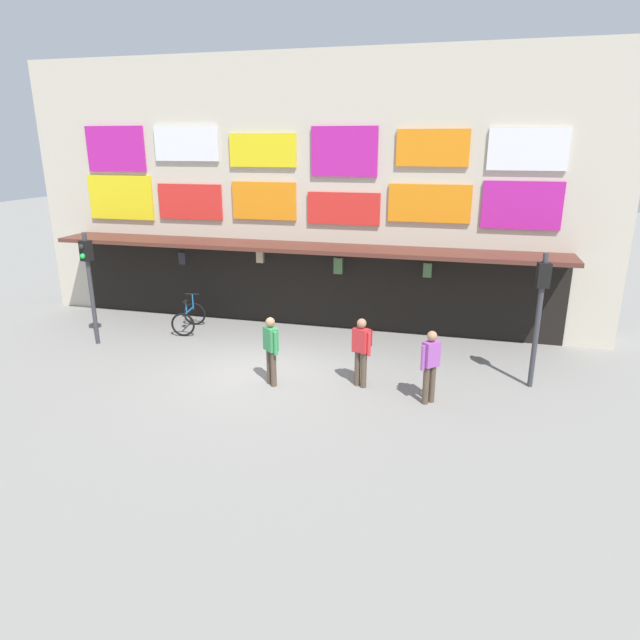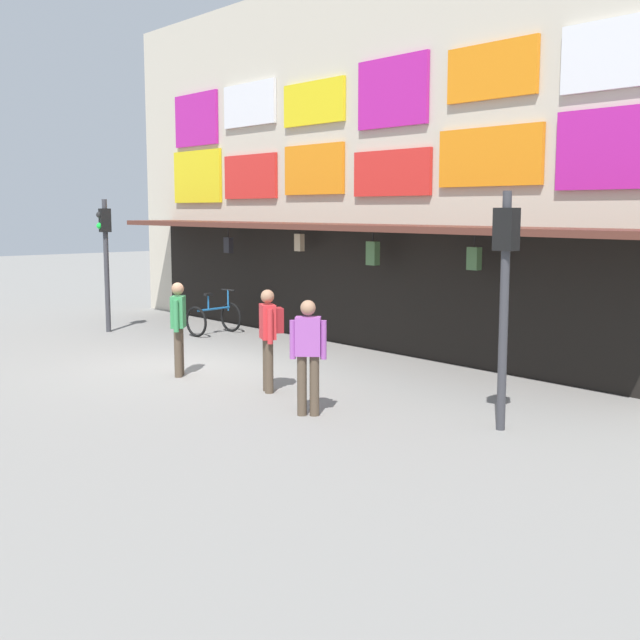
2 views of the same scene
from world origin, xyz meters
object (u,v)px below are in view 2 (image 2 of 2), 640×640
Objects in this scene: bicycle_parked at (214,318)px; pedestrian_in_black at (269,332)px; pedestrian_in_white at (178,324)px; traffic_light_far at (505,272)px; pedestrian_in_yellow at (308,351)px; traffic_light_near at (105,244)px.

pedestrian_in_black is (5.88, -2.73, 0.59)m from bicycle_parked.
traffic_light_far is at bearing 13.86° from pedestrian_in_white.
pedestrian_in_yellow is at bearing -146.47° from traffic_light_far.
traffic_light_near is 2.54× the size of bicycle_parked.
traffic_light_far is at bearing -10.06° from bicycle_parked.
traffic_light_far is 1.90× the size of pedestrian_in_black.
traffic_light_far reaches higher than pedestrian_in_yellow.
pedestrian_in_black is at bearing -24.95° from bicycle_parked.
traffic_light_far reaches higher than pedestrian_in_white.
traffic_light_near reaches higher than pedestrian_in_yellow.
bicycle_parked is 5.00m from pedestrian_in_white.
traffic_light_far reaches higher than bicycle_parked.
traffic_light_near is at bearing -179.91° from traffic_light_far.
pedestrian_in_yellow is at bearing -0.62° from pedestrian_in_white.
traffic_light_far is at bearing 33.53° from pedestrian_in_yellow.
traffic_light_far is 4.18m from pedestrian_in_black.
traffic_light_near is 9.69m from pedestrian_in_yellow.
pedestrian_in_yellow is at bearing -17.46° from pedestrian_in_black.
pedestrian_in_white and pedestrian_in_black have the same top height.
traffic_light_near is at bearing -139.03° from bicycle_parked.
pedestrian_in_white is at bearing -40.05° from bicycle_parked.
pedestrian_in_white is at bearing -13.99° from traffic_light_near.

